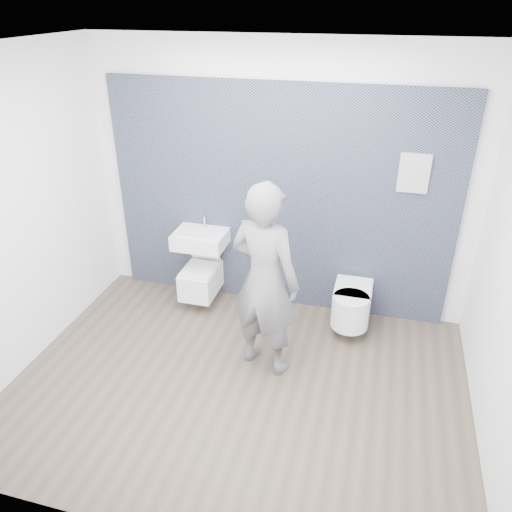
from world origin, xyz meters
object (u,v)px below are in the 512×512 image
(toilet_square, at_px, (201,279))
(visitor, at_px, (265,281))
(toilet_rounded, at_px, (351,305))
(washbasin, at_px, (200,239))

(toilet_square, xyz_separation_m, visitor, (0.94, -0.84, 0.60))
(toilet_square, bearing_deg, toilet_rounded, -2.41)
(washbasin, height_order, toilet_rounded, washbasin)
(toilet_rounded, bearing_deg, toilet_square, 177.59)
(toilet_square, relative_size, visitor, 0.36)
(washbasin, relative_size, toilet_rounded, 0.86)
(toilet_square, height_order, visitor, visitor)
(toilet_rounded, distance_m, visitor, 1.22)
(washbasin, height_order, visitor, visitor)
(visitor, bearing_deg, toilet_square, -24.39)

